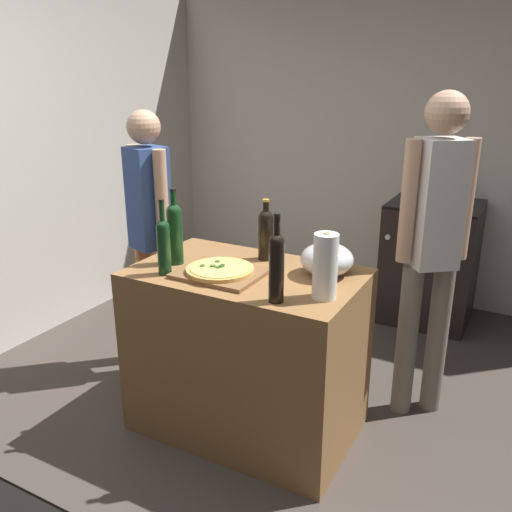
{
  "coord_description": "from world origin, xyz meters",
  "views": [
    {
      "loc": [
        1.2,
        -1.54,
        1.8
      ],
      "look_at": [
        -0.02,
        0.71,
        0.93
      ],
      "focal_mm": 37.81,
      "sensor_mm": 36.0,
      "label": 1
    }
  ],
  "objects_px": {
    "wine_bottle_clear": "(266,232)",
    "stove": "(430,261)",
    "wine_bottle_amber": "(164,244)",
    "person_in_red": "(433,239)",
    "mixing_bowl": "(327,259)",
    "wine_bottle_dark": "(175,231)",
    "pizza": "(220,269)",
    "wine_bottle_green": "(276,264)",
    "paper_towel_roll": "(325,266)",
    "person_in_stripes": "(150,228)"
  },
  "relations": [
    {
      "from": "wine_bottle_dark",
      "to": "person_in_red",
      "type": "bearing_deg",
      "value": 29.47
    },
    {
      "from": "person_in_red",
      "to": "pizza",
      "type": "bearing_deg",
      "value": -141.13
    },
    {
      "from": "wine_bottle_amber",
      "to": "person_in_stripes",
      "type": "height_order",
      "value": "person_in_stripes"
    },
    {
      "from": "wine_bottle_amber",
      "to": "mixing_bowl",
      "type": "bearing_deg",
      "value": 27.53
    },
    {
      "from": "wine_bottle_green",
      "to": "stove",
      "type": "bearing_deg",
      "value": 82.83
    },
    {
      "from": "person_in_stripes",
      "to": "pizza",
      "type": "bearing_deg",
      "value": -28.06
    },
    {
      "from": "person_in_red",
      "to": "wine_bottle_green",
      "type": "bearing_deg",
      "value": -119.51
    },
    {
      "from": "wine_bottle_amber",
      "to": "wine_bottle_clear",
      "type": "relative_size",
      "value": 1.15
    },
    {
      "from": "person_in_stripes",
      "to": "wine_bottle_dark",
      "type": "bearing_deg",
      "value": -38.01
    },
    {
      "from": "wine_bottle_amber",
      "to": "person_in_red",
      "type": "relative_size",
      "value": 0.21
    },
    {
      "from": "pizza",
      "to": "person_in_red",
      "type": "relative_size",
      "value": 0.19
    },
    {
      "from": "pizza",
      "to": "stove",
      "type": "distance_m",
      "value": 2.09
    },
    {
      "from": "mixing_bowl",
      "to": "wine_bottle_dark",
      "type": "distance_m",
      "value": 0.77
    },
    {
      "from": "wine_bottle_amber",
      "to": "wine_bottle_clear",
      "type": "height_order",
      "value": "wine_bottle_amber"
    },
    {
      "from": "person_in_red",
      "to": "mixing_bowl",
      "type": "bearing_deg",
      "value": -132.6
    },
    {
      "from": "mixing_bowl",
      "to": "person_in_stripes",
      "type": "distance_m",
      "value": 1.2
    },
    {
      "from": "wine_bottle_dark",
      "to": "wine_bottle_clear",
      "type": "bearing_deg",
      "value": 36.09
    },
    {
      "from": "mixing_bowl",
      "to": "pizza",
      "type": "bearing_deg",
      "value": -151.08
    },
    {
      "from": "wine_bottle_clear",
      "to": "person_in_stripes",
      "type": "relative_size",
      "value": 0.2
    },
    {
      "from": "mixing_bowl",
      "to": "wine_bottle_clear",
      "type": "relative_size",
      "value": 0.8
    },
    {
      "from": "mixing_bowl",
      "to": "wine_bottle_clear",
      "type": "bearing_deg",
      "value": 169.65
    },
    {
      "from": "wine_bottle_dark",
      "to": "person_in_red",
      "type": "relative_size",
      "value": 0.22
    },
    {
      "from": "paper_towel_roll",
      "to": "wine_bottle_green",
      "type": "xyz_separation_m",
      "value": [
        -0.16,
        -0.13,
        0.02
      ]
    },
    {
      "from": "wine_bottle_clear",
      "to": "person_in_red",
      "type": "distance_m",
      "value": 0.85
    },
    {
      "from": "wine_bottle_amber",
      "to": "stove",
      "type": "relative_size",
      "value": 0.39
    },
    {
      "from": "wine_bottle_clear",
      "to": "wine_bottle_dark",
      "type": "relative_size",
      "value": 0.83
    },
    {
      "from": "mixing_bowl",
      "to": "wine_bottle_dark",
      "type": "relative_size",
      "value": 0.66
    },
    {
      "from": "wine_bottle_green",
      "to": "wine_bottle_clear",
      "type": "bearing_deg",
      "value": 122.06
    },
    {
      "from": "wine_bottle_dark",
      "to": "person_in_red",
      "type": "height_order",
      "value": "person_in_red"
    },
    {
      "from": "stove",
      "to": "person_in_stripes",
      "type": "bearing_deg",
      "value": -131.8
    },
    {
      "from": "wine_bottle_amber",
      "to": "stove",
      "type": "xyz_separation_m",
      "value": [
        0.88,
        2.05,
        -0.57
      ]
    },
    {
      "from": "wine_bottle_clear",
      "to": "stove",
      "type": "distance_m",
      "value": 1.8
    },
    {
      "from": "wine_bottle_green",
      "to": "paper_towel_roll",
      "type": "bearing_deg",
      "value": 39.36
    },
    {
      "from": "wine_bottle_amber",
      "to": "pizza",
      "type": "bearing_deg",
      "value": 24.86
    },
    {
      "from": "wine_bottle_clear",
      "to": "person_in_red",
      "type": "relative_size",
      "value": 0.18
    },
    {
      "from": "wine_bottle_amber",
      "to": "wine_bottle_green",
      "type": "relative_size",
      "value": 0.95
    },
    {
      "from": "wine_bottle_clear",
      "to": "stove",
      "type": "bearing_deg",
      "value": 71.13
    },
    {
      "from": "wine_bottle_dark",
      "to": "mixing_bowl",
      "type": "bearing_deg",
      "value": 15.59
    },
    {
      "from": "person_in_stripes",
      "to": "mixing_bowl",
      "type": "bearing_deg",
      "value": -7.07
    },
    {
      "from": "mixing_bowl",
      "to": "wine_bottle_dark",
      "type": "bearing_deg",
      "value": -164.41
    },
    {
      "from": "stove",
      "to": "wine_bottle_dark",
      "type": "bearing_deg",
      "value": -116.09
    },
    {
      "from": "wine_bottle_green",
      "to": "stove",
      "type": "height_order",
      "value": "wine_bottle_green"
    },
    {
      "from": "pizza",
      "to": "person_in_stripes",
      "type": "relative_size",
      "value": 0.2
    },
    {
      "from": "wine_bottle_clear",
      "to": "stove",
      "type": "height_order",
      "value": "wine_bottle_clear"
    },
    {
      "from": "wine_bottle_green",
      "to": "person_in_red",
      "type": "height_order",
      "value": "person_in_red"
    },
    {
      "from": "paper_towel_roll",
      "to": "wine_bottle_green",
      "type": "distance_m",
      "value": 0.21
    },
    {
      "from": "pizza",
      "to": "person_in_stripes",
      "type": "height_order",
      "value": "person_in_stripes"
    },
    {
      "from": "wine_bottle_green",
      "to": "person_in_red",
      "type": "bearing_deg",
      "value": 60.49
    },
    {
      "from": "wine_bottle_amber",
      "to": "wine_bottle_dark",
      "type": "bearing_deg",
      "value": 106.98
    },
    {
      "from": "pizza",
      "to": "wine_bottle_amber",
      "type": "relative_size",
      "value": 0.89
    }
  ]
}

